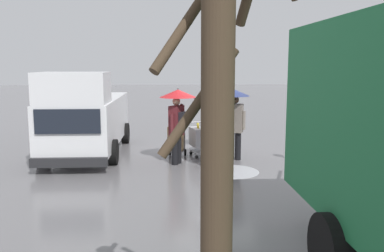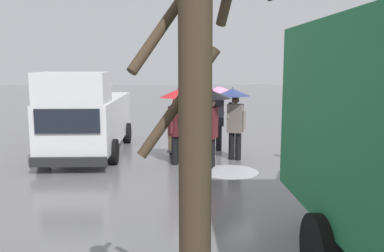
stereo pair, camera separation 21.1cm
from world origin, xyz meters
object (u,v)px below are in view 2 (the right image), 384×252
Objects in this scene: street_lamp at (372,83)px; cargo_van_parked_right at (88,117)px; hand_dolly_boxes at (176,139)px; pedestrian_far_side at (234,106)px; shopping_cart_vendor at (201,138)px; pedestrian_pink_side at (177,109)px; pedestrian_black_side at (219,102)px; pedestrian_white_side at (212,110)px; bare_tree_far at (196,168)px.

cargo_van_parked_right is at bearing -26.03° from street_lamp.
hand_dolly_boxes is 0.61× the size of pedestrian_far_side.
shopping_cart_vendor is 0.79× the size of hand_dolly_boxes.
pedestrian_black_side is (-1.36, -1.76, 0.01)m from pedestrian_pink_side.
hand_dolly_boxes is 0.61× the size of pedestrian_white_side.
pedestrian_black_side is 0.50× the size of bare_tree_far.
pedestrian_white_side is at bearing 78.68° from pedestrian_black_side.
shopping_cart_vendor is (-3.51, 0.41, -0.61)m from cargo_van_parked_right.
pedestrian_pink_side is 1.03m from pedestrian_white_side.
bare_tree_far is at bearing 82.95° from pedestrian_black_side.
street_lamp is (-3.53, 1.75, 0.79)m from pedestrian_white_side.
pedestrian_pink_side is at bearing -26.24° from street_lamp.
bare_tree_far reaches higher than pedestrian_pink_side.
bare_tree_far is (-0.09, 8.57, 0.49)m from pedestrian_pink_side.
street_lamp is at bearing 153.66° from pedestrian_white_side.
street_lamp is (-3.75, 3.13, 1.80)m from shopping_cart_vendor.
hand_dolly_boxes is 0.61× the size of pedestrian_black_side.
shopping_cart_vendor is 0.49× the size of pedestrian_pink_side.
bare_tree_far reaches higher than pedestrian_white_side.
street_lamp reaches higher than shopping_cart_vendor.
shopping_cart_vendor is 0.49× the size of pedestrian_black_side.
pedestrian_pink_side is at bearing 154.29° from cargo_van_parked_right.
street_lamp is (-2.81, 2.63, 0.79)m from pedestrian_far_side.
hand_dolly_boxes is at bearing -87.73° from pedestrian_pink_side.
bare_tree_far reaches higher than pedestrian_black_side.
pedestrian_far_side is at bearing -43.05° from street_lamp.
street_lamp is at bearing 153.76° from pedestrian_pink_side.
cargo_van_parked_right is at bearing -11.65° from pedestrian_far_side.
bare_tree_far reaches higher than cargo_van_parked_right.
street_lamp is at bearing 153.97° from cargo_van_parked_right.
cargo_van_parked_right reaches higher than pedestrian_white_side.
hand_dolly_boxes is 0.61× the size of pedestrian_pink_side.
pedestrian_far_side reaches higher than hand_dolly_boxes.
street_lamp is at bearing 140.14° from shopping_cart_vendor.
pedestrian_pink_side is at bearing 52.60° from shopping_cart_vendor.
pedestrian_far_side is 0.56× the size of street_lamp.
street_lamp is (-4.49, 3.00, 1.80)m from hand_dolly_boxes.
pedestrian_white_side is (-0.21, 1.38, 1.02)m from shopping_cart_vendor.
pedestrian_white_side is (-3.72, 1.79, 0.41)m from cargo_van_parked_right.
shopping_cart_vendor is 1.47m from pedestrian_black_side.
pedestrian_black_side is 2.25m from pedestrian_white_side.
shopping_cart_vendor is 5.20m from street_lamp.
pedestrian_black_side is at bearing -51.99° from street_lamp.
cargo_van_parked_right is 2.49× the size of pedestrian_far_side.
shopping_cart_vendor is 0.49× the size of pedestrian_white_side.
pedestrian_black_side is at bearing -174.30° from cargo_van_parked_right.
pedestrian_far_side is at bearing 167.55° from hand_dolly_boxes.
pedestrian_far_side is 9.14m from bare_tree_far.
pedestrian_pink_side and pedestrian_white_side have the same top height.
pedestrian_white_side is 1.00× the size of pedestrian_far_side.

